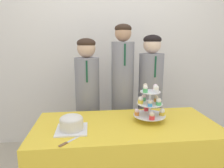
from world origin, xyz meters
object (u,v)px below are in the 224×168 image
at_px(student_0, 88,105).
at_px(student_2, 150,101).
at_px(cake_knife, 68,142).
at_px(student_1, 122,98).
at_px(cupcake_stand, 150,103).
at_px(round_cake, 72,123).

bearing_deg(student_0, student_2, 0.00).
height_order(cake_knife, student_1, student_1).
bearing_deg(student_2, student_1, -180.00).
height_order(cupcake_stand, student_2, student_2).
relative_size(cake_knife, student_0, 0.13).
relative_size(cake_knife, cupcake_stand, 0.55).
bearing_deg(cupcake_stand, student_1, 104.88).
distance_m(cupcake_stand, student_0, 0.79).
bearing_deg(round_cake, student_0, 80.00).
bearing_deg(student_0, cupcake_stand, -45.99).
distance_m(student_1, student_2, 0.33).
height_order(cupcake_stand, student_0, student_0).
relative_size(round_cake, student_1, 0.15).
height_order(round_cake, cake_knife, round_cake).
distance_m(student_0, student_1, 0.39).
bearing_deg(student_1, student_2, 0.00).
bearing_deg(student_2, round_cake, -140.87).
xyz_separation_m(cake_knife, student_0, (0.13, 0.86, -0.01)).
bearing_deg(cake_knife, round_cake, 39.05).
bearing_deg(student_2, cake_knife, -134.08).
relative_size(cupcake_stand, student_2, 0.22).
height_order(cake_knife, student_0, student_0).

